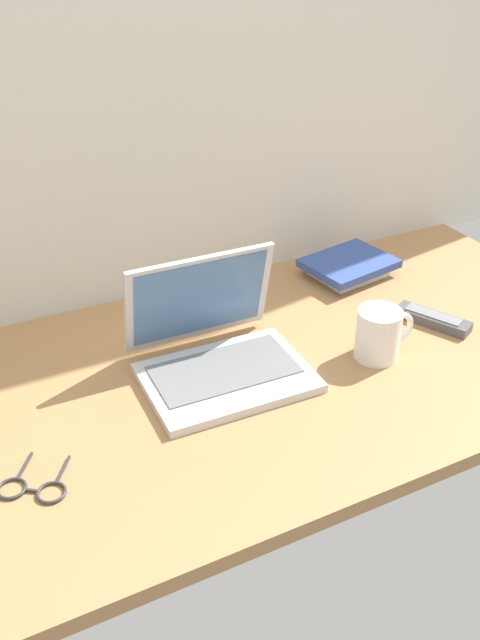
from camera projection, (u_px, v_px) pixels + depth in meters
name	position (u px, v px, depth m)	size (l,w,h in m)	color
desk	(256.00, 374.00, 1.36)	(1.60, 0.76, 0.03)	#A87A4C
laptop	(217.00, 349.00, 1.32)	(0.32, 0.28, 0.21)	silver
coffee_mug	(379.00, 333.00, 1.36)	(0.13, 0.09, 0.10)	white
remote_control_far	(433.00, 319.00, 1.48)	(0.11, 0.16, 0.02)	#4C4C51
eyeglasses	(33.00, 488.00, 1.07)	(0.13, 0.14, 0.01)	#333338
book_stack	(349.00, 267.00, 1.67)	(0.23, 0.19, 0.04)	silver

